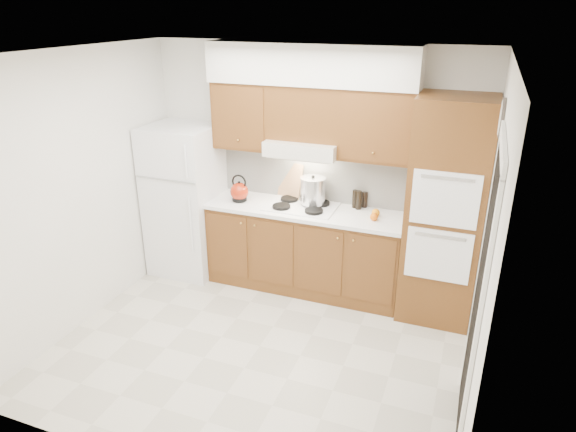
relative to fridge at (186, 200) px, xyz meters
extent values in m
plane|color=beige|center=(1.41, -1.14, -0.86)|extent=(3.60, 3.60, 0.00)
plane|color=white|center=(1.41, -1.14, 1.74)|extent=(3.60, 3.60, 0.00)
cube|color=white|center=(1.41, 0.36, 0.44)|extent=(3.60, 0.02, 2.60)
cube|color=white|center=(-0.40, -1.14, 0.44)|extent=(0.02, 3.00, 2.60)
cube|color=white|center=(3.21, -1.14, 0.44)|extent=(0.02, 3.00, 2.60)
cube|color=white|center=(0.00, 0.00, 0.00)|extent=(0.75, 0.72, 1.72)
cube|color=brown|center=(1.43, 0.06, -0.41)|extent=(2.11, 0.60, 0.90)
cube|color=white|center=(1.43, 0.05, 0.06)|extent=(2.13, 0.62, 0.04)
cube|color=white|center=(1.43, 0.34, 0.36)|extent=(2.11, 0.03, 0.56)
cube|color=brown|center=(2.85, 0.03, 0.24)|extent=(0.70, 0.65, 2.20)
cube|color=brown|center=(0.69, 0.19, 0.99)|extent=(0.63, 0.33, 0.70)
cube|color=brown|center=(2.12, 0.19, 0.99)|extent=(0.73, 0.33, 0.70)
cube|color=silver|center=(1.38, 0.13, 0.71)|extent=(0.75, 0.45, 0.15)
cube|color=brown|center=(1.38, 0.19, 1.06)|extent=(0.75, 0.33, 0.55)
cube|color=silver|center=(1.43, 0.18, 1.54)|extent=(2.13, 0.36, 0.40)
cube|color=white|center=(1.38, 0.07, 0.09)|extent=(0.74, 0.50, 0.01)
cube|color=black|center=(3.19, -1.49, 0.19)|extent=(0.02, 0.90, 2.10)
cylinder|color=#3F3833|center=(3.19, -0.59, 1.29)|extent=(0.02, 0.30, 0.30)
sphere|color=#9C200B|center=(0.69, 0.00, 0.19)|extent=(0.23, 0.23, 0.20)
cube|color=tan|center=(1.17, 0.31, 0.28)|extent=(0.31, 0.19, 0.39)
cylinder|color=silver|center=(1.48, 0.16, 0.25)|extent=(0.31, 0.31, 0.27)
cylinder|color=black|center=(1.91, 0.26, 0.18)|extent=(0.07, 0.07, 0.19)
cylinder|color=black|center=(1.96, 0.23, 0.18)|extent=(0.07, 0.07, 0.20)
cylinder|color=black|center=(2.01, 0.31, 0.16)|extent=(0.07, 0.07, 0.17)
sphere|color=#F04B0C|center=(2.18, -0.02, 0.12)|extent=(0.09, 0.09, 0.08)
sphere|color=#FF9C0D|center=(2.17, 0.09, 0.12)|extent=(0.10, 0.10, 0.08)
camera|label=1|loc=(3.04, -4.73, 2.07)|focal=32.00mm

